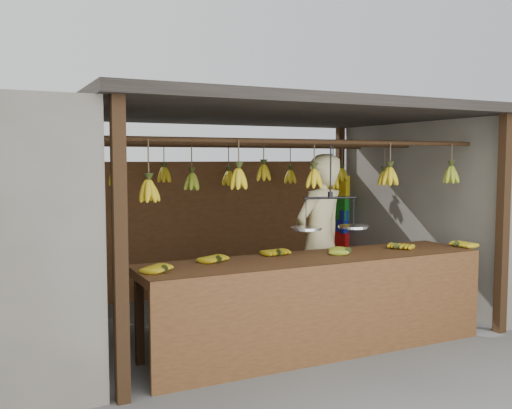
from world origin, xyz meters
TOP-DOWN VIEW (x-y plane):
  - ground at (0.00, 0.00)m, footprint 80.00×80.00m
  - stall at (0.00, 0.33)m, footprint 4.30×3.30m
  - neighbor_right at (3.60, 0.00)m, footprint 3.00×3.00m
  - counter at (-0.05, -1.23)m, footprint 3.51×0.79m
  - hanging_bananas at (-0.00, 0.00)m, footprint 3.61×2.25m
  - balance_scale at (0.18, -1.00)m, footprint 0.79×0.39m
  - vendor at (0.36, -0.53)m, footprint 0.80×0.65m
  - bag_bundles at (1.94, 1.35)m, footprint 0.08×0.26m

SIDE VIEW (x-z plane):
  - ground at x=0.00m, z-range 0.00..0.00m
  - counter at x=-0.05m, z-range 0.22..1.18m
  - vendor at x=0.36m, z-range 0.00..1.89m
  - bag_bundles at x=1.94m, z-range 0.41..1.59m
  - neighbor_right at x=3.60m, z-range 0.00..2.30m
  - balance_scale at x=0.18m, z-range 0.77..1.63m
  - hanging_bananas at x=0.00m, z-range 1.43..1.82m
  - stall at x=0.00m, z-range 0.77..3.17m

